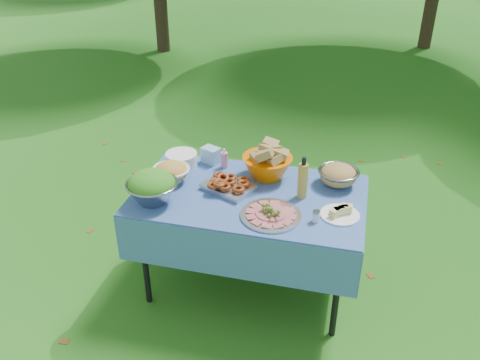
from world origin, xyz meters
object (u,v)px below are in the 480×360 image
(oil_bottle, at_px, (303,178))
(pasta_bowl_steel, at_px, (338,175))
(bread_bowl, at_px, (267,162))
(plate_stack, at_px, (181,159))
(salad_bowl, at_px, (152,187))
(charcuterie_platter, at_px, (271,210))
(picnic_table, at_px, (249,242))

(oil_bottle, bearing_deg, pasta_bowl_steel, 46.24)
(bread_bowl, bearing_deg, plate_stack, 178.45)
(plate_stack, bearing_deg, bread_bowl, -1.55)
(salad_bowl, relative_size, bread_bowl, 0.95)
(plate_stack, xyz_separation_m, bread_bowl, (0.62, -0.02, 0.07))
(charcuterie_platter, bearing_deg, plate_stack, 146.61)
(salad_bowl, bearing_deg, charcuterie_platter, 1.13)
(picnic_table, relative_size, bread_bowl, 4.33)
(picnic_table, bearing_deg, charcuterie_platter, -49.58)
(bread_bowl, xyz_separation_m, charcuterie_platter, (0.12, -0.47, -0.07))
(salad_bowl, relative_size, plate_stack, 1.44)
(picnic_table, distance_m, charcuterie_platter, 0.51)
(plate_stack, xyz_separation_m, charcuterie_platter, (0.73, -0.48, -0.00))
(picnic_table, height_order, salad_bowl, salad_bowl)
(pasta_bowl_steel, bearing_deg, plate_stack, 179.74)
(bread_bowl, distance_m, pasta_bowl_steel, 0.47)
(picnic_table, xyz_separation_m, bread_bowl, (0.07, 0.25, 0.49))
(bread_bowl, bearing_deg, pasta_bowl_steel, 1.42)
(plate_stack, distance_m, oil_bottle, 0.91)
(pasta_bowl_steel, xyz_separation_m, charcuterie_platter, (-0.35, -0.48, -0.03))
(salad_bowl, xyz_separation_m, pasta_bowl_steel, (1.10, 0.49, -0.03))
(pasta_bowl_steel, bearing_deg, bread_bowl, -178.58)
(bread_bowl, xyz_separation_m, pasta_bowl_steel, (0.47, 0.01, -0.04))
(oil_bottle, bearing_deg, picnic_table, -171.99)
(salad_bowl, height_order, charcuterie_platter, salad_bowl)
(salad_bowl, height_order, pasta_bowl_steel, salad_bowl)
(plate_stack, bearing_deg, picnic_table, -25.99)
(plate_stack, height_order, charcuterie_platter, plate_stack)
(charcuterie_platter, relative_size, oil_bottle, 1.31)
(salad_bowl, xyz_separation_m, charcuterie_platter, (0.74, 0.01, -0.06))
(picnic_table, xyz_separation_m, oil_bottle, (0.33, 0.05, 0.52))
(bread_bowl, distance_m, charcuterie_platter, 0.49)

